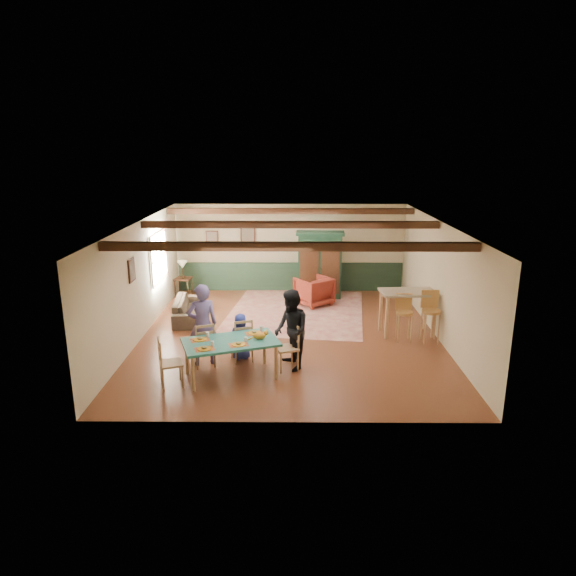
{
  "coord_description": "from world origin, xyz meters",
  "views": [
    {
      "loc": [
        0.06,
        -11.53,
        4.38
      ],
      "look_at": [
        -0.04,
        0.12,
        1.15
      ],
      "focal_mm": 32.0,
      "sensor_mm": 36.0,
      "label": 1
    }
  ],
  "objects_px": {
    "dining_chair_end_right": "(287,347)",
    "person_child": "(241,337)",
    "person_man": "(202,325)",
    "bar_stool_left": "(404,318)",
    "armchair": "(314,291)",
    "dining_chair_far_left": "(204,344)",
    "dining_chair_far_right": "(242,339)",
    "counter_table": "(407,313)",
    "end_table": "(184,287)",
    "sofa": "(190,309)",
    "cat": "(259,335)",
    "table_lamp": "(183,270)",
    "armoire": "(320,265)",
    "person_woman": "(291,330)",
    "bar_stool_right": "(431,317)",
    "dining_chair_end_left": "(171,362)",
    "dining_table": "(231,359)"
  },
  "relations": [
    {
      "from": "bar_stool_left",
      "to": "bar_stool_right",
      "type": "height_order",
      "value": "bar_stool_right"
    },
    {
      "from": "end_table",
      "to": "armoire",
      "type": "bearing_deg",
      "value": -0.17
    },
    {
      "from": "dining_chair_far_left",
      "to": "person_man",
      "type": "bearing_deg",
      "value": -90.0
    },
    {
      "from": "sofa",
      "to": "bar_stool_left",
      "type": "relative_size",
      "value": 1.7
    },
    {
      "from": "dining_chair_far_left",
      "to": "bar_stool_left",
      "type": "relative_size",
      "value": 0.86
    },
    {
      "from": "armoire",
      "to": "table_lamp",
      "type": "bearing_deg",
      "value": -177.22
    },
    {
      "from": "person_man",
      "to": "bar_stool_left",
      "type": "xyz_separation_m",
      "value": [
        4.42,
        1.36,
        -0.31
      ]
    },
    {
      "from": "dining_chair_end_left",
      "to": "table_lamp",
      "type": "xyz_separation_m",
      "value": [
        -1.0,
        5.96,
        0.36
      ]
    },
    {
      "from": "dining_chair_end_left",
      "to": "counter_table",
      "type": "height_order",
      "value": "counter_table"
    },
    {
      "from": "person_man",
      "to": "table_lamp",
      "type": "relative_size",
      "value": 3.28
    },
    {
      "from": "dining_table",
      "to": "table_lamp",
      "type": "distance_m",
      "value": 5.96
    },
    {
      "from": "dining_chair_end_right",
      "to": "person_child",
      "type": "xyz_separation_m",
      "value": [
        -0.97,
        0.5,
        0.03
      ]
    },
    {
      "from": "dining_chair_far_left",
      "to": "end_table",
      "type": "bearing_deg",
      "value": -93.36
    },
    {
      "from": "dining_chair_far_left",
      "to": "sofa",
      "type": "bearing_deg",
      "value": -93.05
    },
    {
      "from": "end_table",
      "to": "bar_stool_left",
      "type": "height_order",
      "value": "bar_stool_left"
    },
    {
      "from": "end_table",
      "to": "dining_chair_far_left",
      "type": "bearing_deg",
      "value": -73.79
    },
    {
      "from": "dining_chair_far_right",
      "to": "sofa",
      "type": "height_order",
      "value": "dining_chair_far_right"
    },
    {
      "from": "bar_stool_right",
      "to": "dining_chair_far_right",
      "type": "bearing_deg",
      "value": -165.4
    },
    {
      "from": "armchair",
      "to": "bar_stool_left",
      "type": "height_order",
      "value": "bar_stool_left"
    },
    {
      "from": "dining_chair_far_right",
      "to": "bar_stool_left",
      "type": "relative_size",
      "value": 0.86
    },
    {
      "from": "sofa",
      "to": "table_lamp",
      "type": "bearing_deg",
      "value": 9.97
    },
    {
      "from": "armchair",
      "to": "dining_chair_far_left",
      "type": "bearing_deg",
      "value": 24.57
    },
    {
      "from": "bar_stool_left",
      "to": "counter_table",
      "type": "bearing_deg",
      "value": 73.59
    },
    {
      "from": "person_woman",
      "to": "end_table",
      "type": "relative_size",
      "value": 2.87
    },
    {
      "from": "bar_stool_right",
      "to": "sofa",
      "type": "bearing_deg",
      "value": 164.72
    },
    {
      "from": "person_man",
      "to": "bar_stool_left",
      "type": "height_order",
      "value": "person_man"
    },
    {
      "from": "end_table",
      "to": "bar_stool_left",
      "type": "xyz_separation_m",
      "value": [
        5.85,
        -3.59,
        0.26
      ]
    },
    {
      "from": "cat",
      "to": "sofa",
      "type": "height_order",
      "value": "cat"
    },
    {
      "from": "person_woman",
      "to": "armoire",
      "type": "bearing_deg",
      "value": 151.26
    },
    {
      "from": "dining_chair_end_right",
      "to": "person_man",
      "type": "bearing_deg",
      "value": -117.3
    },
    {
      "from": "dining_chair_end_right",
      "to": "person_child",
      "type": "distance_m",
      "value": 1.09
    },
    {
      "from": "dining_chair_far_right",
      "to": "dining_chair_end_right",
      "type": "bearing_deg",
      "value": 136.17
    },
    {
      "from": "person_child",
      "to": "end_table",
      "type": "distance_m",
      "value": 5.18
    },
    {
      "from": "sofa",
      "to": "bar_stool_right",
      "type": "xyz_separation_m",
      "value": [
        5.86,
        -1.6,
        0.32
      ]
    },
    {
      "from": "dining_table",
      "to": "end_table",
      "type": "xyz_separation_m",
      "value": [
        -2.08,
        5.57,
        -0.09
      ]
    },
    {
      "from": "dining_chair_end_left",
      "to": "bar_stool_right",
      "type": "relative_size",
      "value": 0.79
    },
    {
      "from": "person_man",
      "to": "cat",
      "type": "xyz_separation_m",
      "value": [
        1.19,
        -0.53,
        -0.02
      ]
    },
    {
      "from": "counter_table",
      "to": "end_table",
      "type": "bearing_deg",
      "value": 152.34
    },
    {
      "from": "cat",
      "to": "armchair",
      "type": "relative_size",
      "value": 0.4
    },
    {
      "from": "person_child",
      "to": "counter_table",
      "type": "xyz_separation_m",
      "value": [
        3.82,
        1.54,
        0.04
      ]
    },
    {
      "from": "cat",
      "to": "armchair",
      "type": "bearing_deg",
      "value": 55.43
    },
    {
      "from": "sofa",
      "to": "bar_stool_right",
      "type": "bearing_deg",
      "value": -111.07
    },
    {
      "from": "person_child",
      "to": "cat",
      "type": "bearing_deg",
      "value": 99.46
    },
    {
      "from": "dining_chair_far_right",
      "to": "table_lamp",
      "type": "bearing_deg",
      "value": -84.64
    },
    {
      "from": "dining_chair_far_left",
      "to": "table_lamp",
      "type": "relative_size",
      "value": 1.81
    },
    {
      "from": "armoire",
      "to": "sofa",
      "type": "relative_size",
      "value": 1.06
    },
    {
      "from": "cat",
      "to": "table_lamp",
      "type": "height_order",
      "value": "table_lamp"
    },
    {
      "from": "table_lamp",
      "to": "dining_chair_end_right",
      "type": "bearing_deg",
      "value": -58.66
    },
    {
      "from": "dining_chair_far_right",
      "to": "sofa",
      "type": "relative_size",
      "value": 0.51
    },
    {
      "from": "dining_chair_end_right",
      "to": "sofa",
      "type": "bearing_deg",
      "value": -160.1
    }
  ]
}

